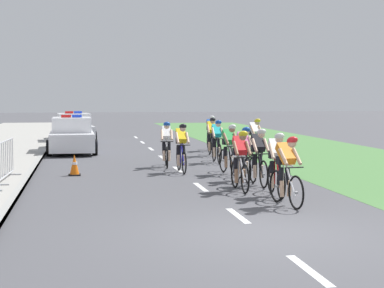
# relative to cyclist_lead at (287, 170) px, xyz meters

# --- Properties ---
(ground_plane) EXTENTS (160.00, 160.00, 0.00)m
(ground_plane) POSITION_rel_cyclist_lead_xyz_m (-1.31, -2.54, -0.79)
(ground_plane) COLOR #4C4C51
(kerb_edge) EXTENTS (0.16, 60.00, 0.13)m
(kerb_edge) POSITION_rel_cyclist_lead_xyz_m (-5.90, 11.46, -0.72)
(kerb_edge) COLOR #9E9E99
(kerb_edge) RESTS_ON ground
(grass_verge) EXTENTS (7.00, 60.00, 0.01)m
(grass_verge) POSITION_rel_cyclist_lead_xyz_m (5.32, 11.46, -0.78)
(grass_verge) COLOR #4C7F42
(grass_verge) RESTS_ON ground
(lane_markings_centre) EXTENTS (0.14, 29.60, 0.01)m
(lane_markings_centre) POSITION_rel_cyclist_lead_xyz_m (-1.31, 9.09, -0.78)
(lane_markings_centre) COLOR white
(lane_markings_centre) RESTS_ON ground
(cyclist_lead) EXTENTS (0.45, 1.72, 1.56)m
(cyclist_lead) POSITION_rel_cyclist_lead_xyz_m (0.00, 0.00, 0.00)
(cyclist_lead) COLOR black
(cyclist_lead) RESTS_ON ground
(cyclist_second) EXTENTS (0.43, 1.72, 1.56)m
(cyclist_second) POSITION_rel_cyclist_lead_xyz_m (0.18, 1.29, 0.00)
(cyclist_second) COLOR black
(cyclist_second) RESTS_ON ground
(cyclist_third) EXTENTS (0.42, 1.72, 1.56)m
(cyclist_third) POSITION_rel_cyclist_lead_xyz_m (-0.45, 2.29, 0.00)
(cyclist_third) COLOR black
(cyclist_third) RESTS_ON ground
(cyclist_fourth) EXTENTS (0.42, 1.72, 1.56)m
(cyclist_fourth) POSITION_rel_cyclist_lead_xyz_m (0.25, 3.09, 0.00)
(cyclist_fourth) COLOR black
(cyclist_fourth) RESTS_ON ground
(cyclist_fifth) EXTENTS (0.42, 1.72, 1.56)m
(cyclist_fifth) POSITION_rel_cyclist_lead_xyz_m (0.11, 4.10, 0.00)
(cyclist_fifth) COLOR black
(cyclist_fifth) RESTS_ON ground
(cyclist_sixth) EXTENTS (0.46, 1.72, 1.56)m
(cyclist_sixth) POSITION_rel_cyclist_lead_xyz_m (0.05, 5.62, 0.00)
(cyclist_sixth) COLOR black
(cyclist_sixth) RESTS_ON ground
(cyclist_seventh) EXTENTS (0.42, 1.72, 1.56)m
(cyclist_seventh) POSITION_rel_cyclist_lead_xyz_m (-1.30, 6.32, 0.00)
(cyclist_seventh) COLOR black
(cyclist_seventh) RESTS_ON ground
(cyclist_eighth) EXTENTS (0.42, 1.72, 1.56)m
(cyclist_eighth) POSITION_rel_cyclist_lead_xyz_m (0.38, 8.93, 0.00)
(cyclist_eighth) COLOR black
(cyclist_eighth) RESTS_ON ground
(cyclist_ninth) EXTENTS (0.45, 1.72, 1.56)m
(cyclist_ninth) POSITION_rel_cyclist_lead_xyz_m (-1.56, 7.89, 0.00)
(cyclist_ninth) COLOR black
(cyclist_ninth) RESTS_ON ground
(cyclist_tenth) EXTENTS (0.44, 1.72, 1.56)m
(cyclist_tenth) POSITION_rel_cyclist_lead_xyz_m (2.11, 10.11, 0.00)
(cyclist_tenth) COLOR black
(cyclist_tenth) RESTS_ON ground
(cyclist_eleventh) EXTENTS (0.43, 1.72, 1.56)m
(cyclist_eleventh) POSITION_rel_cyclist_lead_xyz_m (0.72, 11.48, 0.00)
(cyclist_eleventh) COLOR black
(cyclist_eleventh) RESTS_ON ground
(cyclist_twelfth) EXTENTS (0.42, 1.72, 1.56)m
(cyclist_twelfth) POSITION_rel_cyclist_lead_xyz_m (1.15, 13.75, 0.00)
(cyclist_twelfth) COLOR black
(cyclist_twelfth) RESTS_ON ground
(police_car_nearest) EXTENTS (2.06, 4.43, 1.59)m
(police_car_nearest) POSITION_rel_cyclist_lead_xyz_m (-4.77, 13.80, -0.11)
(police_car_nearest) COLOR white
(police_car_nearest) RESTS_ON ground
(police_car_second) EXTENTS (2.30, 4.54, 1.59)m
(police_car_second) POSITION_rel_cyclist_lead_xyz_m (-4.77, 19.84, -0.11)
(police_car_second) COLOR white
(police_car_second) RESTS_ON ground
(crowd_barrier_rear) EXTENTS (0.62, 2.32, 1.07)m
(crowd_barrier_rear) POSITION_rel_cyclist_lead_xyz_m (-6.38, 4.52, -0.14)
(crowd_barrier_rear) COLOR #B7BABF
(crowd_barrier_rear) RESTS_ON sidewalk_slab
(traffic_cone_near) EXTENTS (0.36, 0.36, 0.64)m
(traffic_cone_near) POSITION_rel_cyclist_lead_xyz_m (-4.58, 6.10, -0.48)
(traffic_cone_near) COLOR black
(traffic_cone_near) RESTS_ON ground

